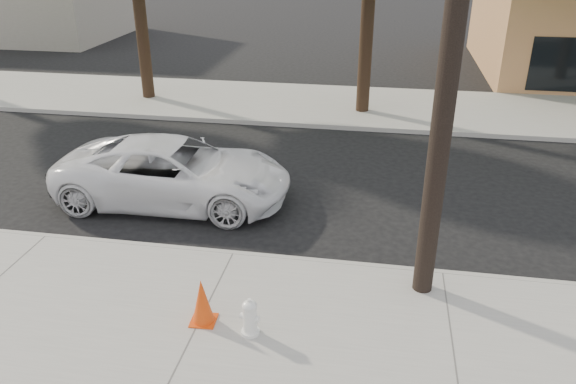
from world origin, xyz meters
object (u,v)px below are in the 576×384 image
object	(u,v)px
police_cruiser	(174,172)
traffic_cone	(202,302)
utility_pole	(454,23)
fire_hydrant	(250,318)

from	to	relation	value
police_cruiser	traffic_cone	bearing A→B (deg)	-155.77
utility_pole	police_cruiser	xyz separation A→B (m)	(-5.60, 2.88, -3.94)
utility_pole	fire_hydrant	distance (m)	5.33
fire_hydrant	traffic_cone	size ratio (longest dim) A/B	0.77
police_cruiser	fire_hydrant	distance (m)	5.43
utility_pole	traffic_cone	bearing A→B (deg)	-156.39
police_cruiser	traffic_cone	xyz separation A→B (m)	(2.07, -4.42, -0.22)
traffic_cone	police_cruiser	bearing A→B (deg)	115.06
police_cruiser	fire_hydrant	xyz separation A→B (m)	(2.88, -4.59, -0.31)
fire_hydrant	police_cruiser	bearing A→B (deg)	132.09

